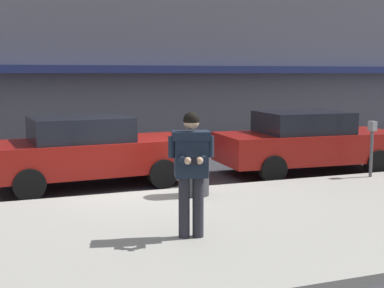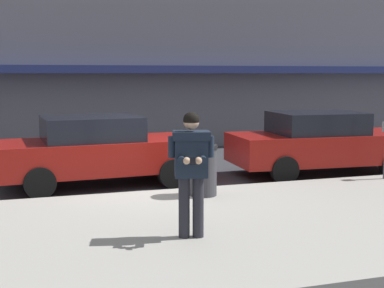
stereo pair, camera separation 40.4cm
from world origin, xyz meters
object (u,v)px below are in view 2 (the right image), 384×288
object	(u,v)px
parked_sedan_mid	(98,150)
parked_sedan_far	(321,143)
man_texting_on_phone	(191,161)
trash_bin	(203,170)

from	to	relation	value
parked_sedan_mid	parked_sedan_far	distance (m)	5.40
man_texting_on_phone	trash_bin	xyz separation A→B (m)	(1.01, 2.48, -0.62)
parked_sedan_far	trash_bin	distance (m)	4.14
parked_sedan_far	parked_sedan_mid	bearing A→B (deg)	176.30
parked_sedan_mid	trash_bin	world-z (taller)	parked_sedan_mid
trash_bin	parked_sedan_mid	bearing A→B (deg)	127.49
parked_sedan_mid	trash_bin	xyz separation A→B (m)	(1.70, -2.22, -0.16)
parked_sedan_mid	parked_sedan_far	bearing A→B (deg)	-3.70
man_texting_on_phone	trash_bin	bearing A→B (deg)	67.72
parked_sedan_far	man_texting_on_phone	distance (m)	6.42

